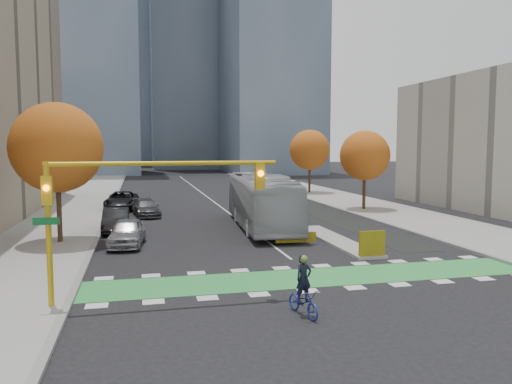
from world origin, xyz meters
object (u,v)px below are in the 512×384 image
parked_car_d (122,201)px  cyclist (304,296)px  parked_car_c (146,208)px  parked_car_b (116,220)px  bus (262,201)px  hazard_board (372,243)px  traffic_signal_west (125,194)px  tree_east_far (310,150)px  tree_west (57,148)px  parked_car_a (127,232)px  tree_east_near (365,156)px

parked_car_d → cyclist: bearing=-73.3°
parked_car_c → parked_car_b: bearing=-114.3°
cyclist → bus: size_ratio=0.15×
hazard_board → traffic_signal_west: size_ratio=0.16×
tree_east_far → parked_car_d: size_ratio=1.31×
traffic_signal_west → parked_car_b: (-1.07, 16.00, -3.26)m
tree_west → parked_car_b: 6.68m
hazard_board → parked_car_b: parked_car_b is taller
parked_car_d → tree_west: bearing=-97.0°
parked_car_c → parked_car_d: parked_car_d is taller
tree_east_far → bus: bearing=-116.7°
tree_west → parked_car_a: tree_west is taller
parked_car_a → parked_car_c: bearing=90.7°
tree_west → parked_car_b: tree_west is taller
hazard_board → bus: 11.25m
cyclist → bus: bearing=66.9°
parked_car_b → parked_car_c: size_ratio=1.03×
parked_car_b → parked_car_d: bearing=89.8°
hazard_board → parked_car_c: size_ratio=0.30×
tree_west → bus: (12.89, 2.96, -3.74)m
traffic_signal_west → hazard_board: bearing=21.5°
tree_east_far → parked_car_d: tree_east_far is taller
parked_car_c → tree_east_near: bearing=-9.5°
bus → tree_east_near: bearing=36.4°
tree_east_near → parked_car_a: bearing=-150.3°
bus → parked_car_d: (-9.89, 12.59, -1.07)m
parked_car_a → parked_car_b: bearing=106.1°
tree_west → parked_car_a: (3.84, -1.51, -4.84)m
tree_west → cyclist: size_ratio=3.97×
parked_car_a → parked_car_b: 5.07m
tree_west → parked_car_a: bearing=-21.4°
tree_west → parked_car_c: bearing=64.2°
hazard_board → bus: size_ratio=0.10×
tree_east_near → parked_car_c: tree_east_near is taller
tree_east_near → cyclist: tree_east_near is taller
tree_east_near → parked_car_d: size_ratio=1.21×
tree_west → cyclist: 18.69m
tree_east_near → bus: bearing=-147.6°
bus → parked_car_c: (-7.80, 7.59, -1.21)m
traffic_signal_west → parked_car_b: 16.37m
traffic_signal_west → cyclist: 7.19m
traffic_signal_west → parked_car_c: size_ratio=1.86×
hazard_board → cyclist: bearing=-130.0°
cyclist → parked_car_d: cyclist is taller
traffic_signal_west → parked_car_c: traffic_signal_west is taller
tree_east_far → tree_west: bearing=-133.3°
tree_east_far → traffic_signal_west: size_ratio=0.90×
tree_east_far → parked_car_c: 25.23m
tree_east_near → bus: 13.49m
parked_car_a → parked_car_b: size_ratio=0.97×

